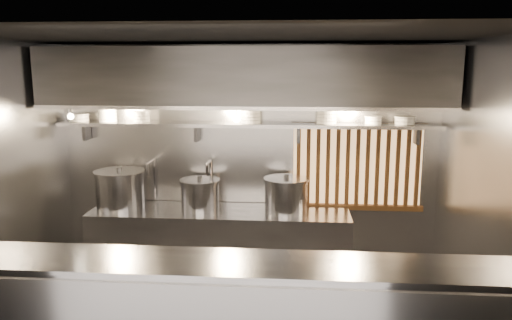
# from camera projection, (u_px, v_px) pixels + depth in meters

# --- Properties ---
(ceiling) EXTENTS (4.50, 4.50, 0.00)m
(ceiling) POSITION_uv_depth(u_px,v_px,m) (231.00, 36.00, 4.30)
(ceiling) COLOR black
(ceiling) RESTS_ON wall_back
(wall_back) EXTENTS (4.50, 0.00, 4.50)m
(wall_back) POSITION_uv_depth(u_px,v_px,m) (248.00, 163.00, 6.03)
(wall_back) COLOR gray
(wall_back) RESTS_ON floor
(wall_right) EXTENTS (0.00, 3.00, 3.00)m
(wall_right) POSITION_uv_depth(u_px,v_px,m) (486.00, 199.00, 4.38)
(wall_right) COLOR gray
(wall_right) RESTS_ON floor
(cooking_bench) EXTENTS (3.00, 0.70, 0.90)m
(cooking_bench) POSITION_uv_depth(u_px,v_px,m) (220.00, 247.00, 5.87)
(cooking_bench) COLOR #9B9BA0
(cooking_bench) RESTS_ON floor
(bowl_shelf) EXTENTS (4.40, 0.34, 0.04)m
(bowl_shelf) POSITION_uv_depth(u_px,v_px,m) (246.00, 125.00, 5.77)
(bowl_shelf) COLOR #9B9BA0
(bowl_shelf) RESTS_ON wall_back
(exhaust_hood) EXTENTS (4.40, 0.81, 0.65)m
(exhaust_hood) POSITION_uv_depth(u_px,v_px,m) (244.00, 78.00, 5.45)
(exhaust_hood) COLOR #2D2D30
(exhaust_hood) RESTS_ON ceiling
(wood_screen) EXTENTS (1.56, 0.09, 1.04)m
(wood_screen) POSITION_uv_depth(u_px,v_px,m) (357.00, 167.00, 5.89)
(wood_screen) COLOR #F0B26C
(wood_screen) RESTS_ON wall_back
(faucet_left) EXTENTS (0.04, 0.30, 0.50)m
(faucet_left) POSITION_uv_depth(u_px,v_px,m) (152.00, 171.00, 6.01)
(faucet_left) COLOR silver
(faucet_left) RESTS_ON wall_back
(faucet_right) EXTENTS (0.04, 0.30, 0.50)m
(faucet_right) POSITION_uv_depth(u_px,v_px,m) (210.00, 172.00, 5.95)
(faucet_right) COLOR silver
(faucet_right) RESTS_ON wall_back
(heat_lamp) EXTENTS (0.25, 0.35, 0.20)m
(heat_lamp) POSITION_uv_depth(u_px,v_px,m) (69.00, 111.00, 5.42)
(heat_lamp) COLOR #9B9BA0
(heat_lamp) RESTS_ON exhaust_hood
(pendant_bulb) EXTENTS (0.09, 0.09, 0.19)m
(pendant_bulb) POSITION_uv_depth(u_px,v_px,m) (237.00, 119.00, 5.64)
(pendant_bulb) COLOR #2D2D30
(pendant_bulb) RESTS_ON exhaust_hood
(stock_pot_left) EXTENTS (0.78, 0.78, 0.48)m
(stock_pot_left) POSITION_uv_depth(u_px,v_px,m) (120.00, 189.00, 5.88)
(stock_pot_left) COLOR #9B9BA0
(stock_pot_left) RESTS_ON cooking_bench
(stock_pot_mid) EXTENTS (0.60, 0.60, 0.39)m
(stock_pot_mid) POSITION_uv_depth(u_px,v_px,m) (200.00, 194.00, 5.82)
(stock_pot_mid) COLOR #9B9BA0
(stock_pot_mid) RESTS_ON cooking_bench
(stock_pot_right) EXTENTS (0.56, 0.56, 0.43)m
(stock_pot_right) POSITION_uv_depth(u_px,v_px,m) (286.00, 195.00, 5.70)
(stock_pot_right) COLOR #9B9BA0
(stock_pot_right) RESTS_ON cooking_bench
(bowl_stack_0) EXTENTS (0.24, 0.24, 0.09)m
(bowl_stack_0) POSITION_uv_depth(u_px,v_px,m) (79.00, 118.00, 5.91)
(bowl_stack_0) COLOR silver
(bowl_stack_0) RESTS_ON bowl_shelf
(bowl_stack_1) EXTENTS (0.22, 0.22, 0.17)m
(bowl_stack_1) POSITION_uv_depth(u_px,v_px,m) (108.00, 115.00, 5.88)
(bowl_stack_1) COLOR silver
(bowl_stack_1) RESTS_ON bowl_shelf
(bowl_stack_2) EXTENTS (0.21, 0.21, 0.13)m
(bowl_stack_2) POSITION_uv_depth(u_px,v_px,m) (142.00, 117.00, 5.85)
(bowl_stack_2) COLOR silver
(bowl_stack_2) RESTS_ON bowl_shelf
(bowl_stack_3) EXTENTS (0.24, 0.24, 0.17)m
(bowl_stack_3) POSITION_uv_depth(u_px,v_px,m) (251.00, 116.00, 5.74)
(bowl_stack_3) COLOR silver
(bowl_stack_3) RESTS_ON bowl_shelf
(bowl_stack_4) EXTENTS (0.24, 0.24, 0.17)m
(bowl_stack_4) POSITION_uv_depth(u_px,v_px,m) (327.00, 116.00, 5.67)
(bowl_stack_4) COLOR silver
(bowl_stack_4) RESTS_ON bowl_shelf
(bowl_stack_5) EXTENTS (0.20, 0.20, 0.09)m
(bowl_stack_5) POSITION_uv_depth(u_px,v_px,m) (373.00, 120.00, 5.64)
(bowl_stack_5) COLOR silver
(bowl_stack_5) RESTS_ON bowl_shelf
(bowl_stack_6) EXTENTS (0.24, 0.24, 0.09)m
(bowl_stack_6) POSITION_uv_depth(u_px,v_px,m) (405.00, 120.00, 5.61)
(bowl_stack_6) COLOR silver
(bowl_stack_6) RESTS_ON bowl_shelf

